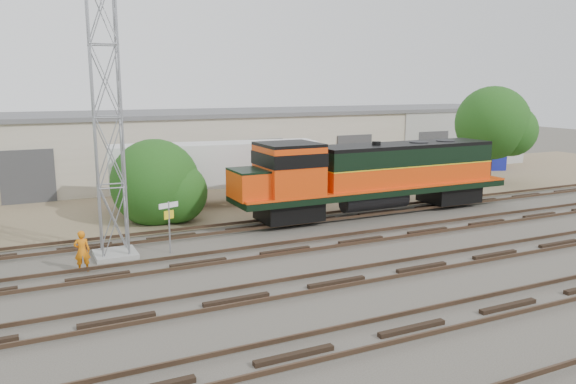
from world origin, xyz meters
name	(u,v)px	position (x,y,z in m)	size (l,w,h in m)	color
ground	(379,250)	(0.00, 0.00, 0.00)	(140.00, 140.00, 0.00)	#47423A
dirt_strip	(254,193)	(0.00, 15.00, 0.01)	(80.00, 16.00, 0.02)	#726047
tracks	(422,267)	(0.00, -3.00, 0.08)	(80.00, 20.40, 0.28)	black
warehouse	(216,144)	(0.04, 22.98, 2.65)	(58.40, 10.40, 5.30)	beige
locomotive	(371,174)	(3.54, 6.00, 2.35)	(17.05, 2.99, 4.10)	black
signal_tower	(108,123)	(-10.93, 4.16, 5.79)	(1.75, 1.75, 11.88)	gray
sign_post	(169,217)	(-8.65, 3.61, 1.63)	(0.92, 0.34, 2.33)	gray
worker	(82,251)	(-12.41, 2.67, 0.84)	(0.62, 0.40, 1.69)	orange
semi_trailer	(221,166)	(-3.26, 12.29, 2.44)	(12.82, 4.13, 3.88)	white
dumpster_blue	(494,161)	(23.12, 15.85, 0.75)	(1.60, 1.50, 1.50)	navy
dumpster_red	(490,158)	(24.97, 18.17, 0.70)	(1.50, 1.40, 1.40)	maroon
tree_mid	(161,186)	(-7.59, 9.66, 1.99)	(5.03, 4.79, 4.79)	#382619
tree_east	(497,125)	(17.54, 10.40, 4.44)	(5.66, 5.39, 7.28)	#382619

